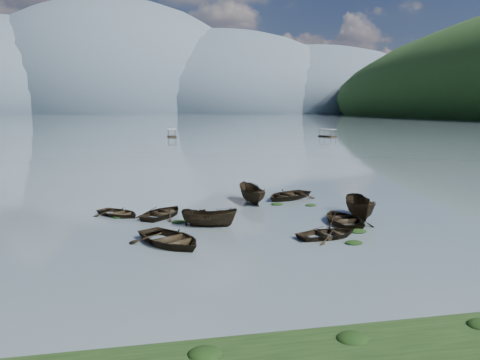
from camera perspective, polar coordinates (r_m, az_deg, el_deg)
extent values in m
plane|color=slate|center=(27.96, 4.94, -7.71)|extent=(2400.00, 2400.00, 0.00)
ellipsoid|color=#475666|center=(959.53, -26.94, 7.27)|extent=(520.00, 520.00, 280.00)
ellipsoid|color=#475666|center=(927.23, -14.84, 7.89)|extent=(520.00, 520.00, 340.00)
ellipsoid|color=#475666|center=(937.45, -2.42, 8.18)|extent=(520.00, 520.00, 260.00)
ellipsoid|color=#475666|center=(982.02, 8.11, 8.12)|extent=(520.00, 520.00, 220.00)
imported|color=black|center=(27.97, -8.51, -7.76)|extent=(5.70, 6.19, 1.05)
imported|color=black|center=(35.18, -9.36, -4.37)|extent=(5.05, 5.39, 0.91)
imported|color=black|center=(31.82, -3.77, -5.66)|extent=(4.11, 2.61, 1.49)
imported|color=black|center=(33.49, 12.45, -5.13)|extent=(3.52, 4.78, 0.96)
imported|color=black|center=(29.64, 10.65, -6.88)|extent=(4.47, 3.58, 0.83)
imported|color=black|center=(35.25, 14.44, -4.51)|extent=(2.83, 5.02, 1.83)
imported|color=black|center=(36.02, -14.59, -4.23)|extent=(4.59, 4.63, 0.79)
imported|color=black|center=(41.61, 5.84, -2.28)|extent=(6.11, 5.75, 1.03)
imported|color=black|center=(39.78, 1.40, -2.74)|extent=(1.99, 4.56, 1.72)
ellipsoid|color=black|center=(29.56, -7.54, -6.84)|extent=(0.97, 0.80, 0.21)
ellipsoid|color=black|center=(33.10, -7.46, -5.16)|extent=(0.99, 0.80, 0.22)
ellipsoid|color=black|center=(28.62, 13.70, -7.54)|extent=(1.06, 0.85, 0.23)
ellipsoid|color=black|center=(38.86, 8.61, -3.11)|extent=(0.93, 0.78, 0.21)
ellipsoid|color=black|center=(31.26, 14.14, -6.17)|extent=(1.18, 0.94, 0.24)
ellipsoid|color=black|center=(35.44, -14.48, -4.44)|extent=(1.09, 0.88, 0.23)
ellipsoid|color=black|center=(35.86, -2.02, -4.01)|extent=(0.92, 0.77, 0.19)
ellipsoid|color=black|center=(38.91, 4.56, -3.03)|extent=(1.03, 0.82, 0.22)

